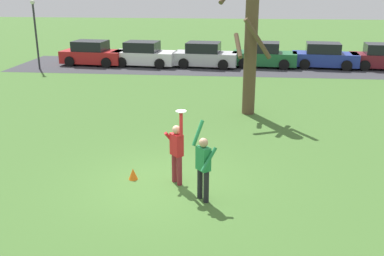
# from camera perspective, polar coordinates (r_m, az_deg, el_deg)

# --- Properties ---
(ground_plane) EXTENTS (120.00, 120.00, 0.00)m
(ground_plane) POSITION_cam_1_polar(r_m,az_deg,el_deg) (12.06, -3.63, -7.23)
(ground_plane) COLOR #426B2D
(person_catcher) EXTENTS (0.55, 0.57, 2.08)m
(person_catcher) POSITION_cam_1_polar(r_m,az_deg,el_deg) (11.70, -2.00, -2.79)
(person_catcher) COLOR maroon
(person_catcher) RESTS_ON ground_plane
(person_defender) EXTENTS (0.64, 0.66, 2.05)m
(person_defender) POSITION_cam_1_polar(r_m,az_deg,el_deg) (10.78, 1.47, -4.68)
(person_defender) COLOR black
(person_defender) RESTS_ON ground_plane
(frisbee_disc) EXTENTS (0.28, 0.28, 0.02)m
(frisbee_disc) POSITION_cam_1_polar(r_m,az_deg,el_deg) (11.16, -1.44, 2.19)
(frisbee_disc) COLOR white
(frisbee_disc) RESTS_ON person_catcher
(parked_car_red) EXTENTS (4.25, 2.34, 1.59)m
(parked_car_red) POSITION_cam_1_polar(r_m,az_deg,el_deg) (30.44, -12.79, 9.37)
(parked_car_red) COLOR red
(parked_car_red) RESTS_ON ground_plane
(parked_car_white) EXTENTS (4.25, 2.34, 1.59)m
(parked_car_white) POSITION_cam_1_polar(r_m,az_deg,el_deg) (29.48, -6.26, 9.44)
(parked_car_white) COLOR white
(parked_car_white) RESTS_ON ground_plane
(parked_car_silver) EXTENTS (4.25, 2.34, 1.59)m
(parked_car_silver) POSITION_cam_1_polar(r_m,az_deg,el_deg) (28.94, 1.71, 9.37)
(parked_car_silver) COLOR #BCBCC1
(parked_car_silver) RESTS_ON ground_plane
(parked_car_green) EXTENTS (4.25, 2.34, 1.59)m
(parked_car_green) POSITION_cam_1_polar(r_m,az_deg,el_deg) (29.36, 9.33, 9.27)
(parked_car_green) COLOR #1E6633
(parked_car_green) RESTS_ON ground_plane
(parked_car_blue) EXTENTS (4.25, 2.34, 1.59)m
(parked_car_blue) POSITION_cam_1_polar(r_m,az_deg,el_deg) (29.90, 16.80, 8.90)
(parked_car_blue) COLOR #233893
(parked_car_blue) RESTS_ON ground_plane
(parked_car_maroon) EXTENTS (4.25, 2.34, 1.59)m
(parked_car_maroon) POSITION_cam_1_polar(r_m,az_deg,el_deg) (30.69, 23.62, 8.39)
(parked_car_maroon) COLOR maroon
(parked_car_maroon) RESTS_ON ground_plane
(parking_strip) EXTENTS (28.52, 6.40, 0.01)m
(parking_strip) POSITION_cam_1_polar(r_m,az_deg,el_deg) (29.14, 5.25, 7.92)
(parking_strip) COLOR #38383D
(parking_strip) RESTS_ON ground_plane
(bare_tree_tall) EXTENTS (2.19, 2.19, 5.91)m
(bare_tree_tall) POSITION_cam_1_polar(r_m,az_deg,el_deg) (18.05, 7.54, 10.43)
(bare_tree_tall) COLOR brown
(bare_tree_tall) RESTS_ON ground_plane
(lamppost_by_lot) EXTENTS (0.28, 0.28, 4.26)m
(lamppost_by_lot) POSITION_cam_1_polar(r_m,az_deg,el_deg) (29.57, -19.69, 12.17)
(lamppost_by_lot) COLOR #2D2D33
(lamppost_by_lot) RESTS_ON ground_plane
(field_cone_orange) EXTENTS (0.26, 0.26, 0.32)m
(field_cone_orange) POSITION_cam_1_polar(r_m,az_deg,el_deg) (12.34, -7.66, -5.93)
(field_cone_orange) COLOR orange
(field_cone_orange) RESTS_ON ground_plane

